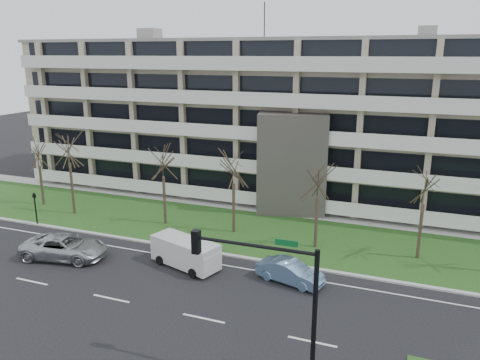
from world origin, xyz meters
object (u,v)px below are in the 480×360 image
at_px(pedestrian_signal, 35,204).
at_px(white_van, 186,251).
at_px(blue_sedan, 290,272).
at_px(traffic_signal, 271,289).
at_px(silver_pickup, 65,247).

bearing_deg(pedestrian_signal, white_van, 14.76).
height_order(blue_sedan, traffic_signal, traffic_signal).
bearing_deg(white_van, traffic_signal, -27.26).
bearing_deg(traffic_signal, silver_pickup, 157.34).
distance_m(blue_sedan, pedestrian_signal, 22.58).
distance_m(silver_pickup, blue_sedan, 15.88).
xyz_separation_m(white_van, traffic_signal, (8.59, -8.63, 3.16)).
xyz_separation_m(white_van, pedestrian_signal, (-15.31, 2.60, 0.67)).
distance_m(white_van, traffic_signal, 12.58).
bearing_deg(blue_sedan, silver_pickup, 111.45).
bearing_deg(silver_pickup, blue_sedan, -92.80).
distance_m(silver_pickup, pedestrian_signal, 8.08).
relative_size(silver_pickup, white_van, 1.13).
xyz_separation_m(traffic_signal, pedestrian_signal, (-23.90, 11.22, -2.49)).
bearing_deg(silver_pickup, pedestrian_signal, 46.23).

